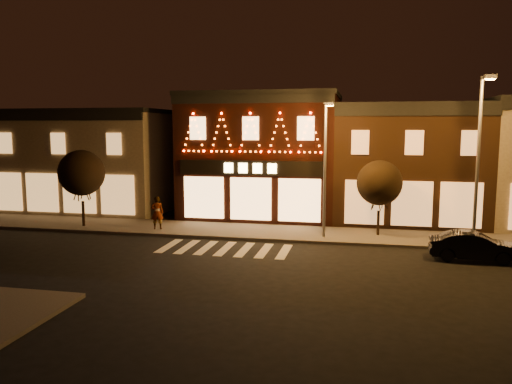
% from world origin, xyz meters
% --- Properties ---
extents(ground, '(120.00, 120.00, 0.00)m').
position_xyz_m(ground, '(0.00, 0.00, 0.00)').
color(ground, black).
rests_on(ground, ground).
extents(sidewalk_far, '(44.00, 4.00, 0.15)m').
position_xyz_m(sidewalk_far, '(2.00, 8.00, 0.07)').
color(sidewalk_far, '#47423D').
rests_on(sidewalk_far, ground).
extents(building_left, '(12.20, 8.28, 7.30)m').
position_xyz_m(building_left, '(-13.00, 13.99, 3.66)').
color(building_left, '#6F614F').
rests_on(building_left, ground).
extents(building_pulp, '(10.20, 8.34, 8.30)m').
position_xyz_m(building_pulp, '(0.00, 13.98, 4.16)').
color(building_pulp, black).
rests_on(building_pulp, ground).
extents(building_right_a, '(9.20, 8.28, 7.50)m').
position_xyz_m(building_right_a, '(9.50, 13.99, 3.76)').
color(building_right_a, '#362013').
rests_on(building_right_a, ground).
extents(streetlamp_mid, '(0.59, 1.65, 7.21)m').
position_xyz_m(streetlamp_mid, '(4.73, 6.99, 4.38)').
color(streetlamp_mid, '#59595E').
rests_on(streetlamp_mid, sidewalk_far).
extents(streetlamp_right, '(0.53, 1.90, 8.34)m').
position_xyz_m(streetlamp_right, '(12.20, 6.35, 5.04)').
color(streetlamp_right, '#59595E').
rests_on(streetlamp_right, sidewalk_far).
extents(tree_left, '(2.74, 2.74, 4.58)m').
position_xyz_m(tree_left, '(-9.75, 7.24, 3.35)').
color(tree_left, black).
rests_on(tree_left, sidewalk_far).
extents(tree_right, '(2.47, 2.47, 4.13)m').
position_xyz_m(tree_right, '(7.59, 8.26, 3.04)').
color(tree_right, black).
rests_on(tree_right, sidewalk_far).
extents(dark_sedan, '(4.02, 1.60, 1.30)m').
position_xyz_m(dark_sedan, '(11.76, 4.26, 0.65)').
color(dark_sedan, black).
rests_on(dark_sedan, ground).
extents(pedestrian, '(0.81, 0.65, 1.93)m').
position_xyz_m(pedestrian, '(-4.99, 7.23, 1.12)').
color(pedestrian, gray).
rests_on(pedestrian, sidewalk_far).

